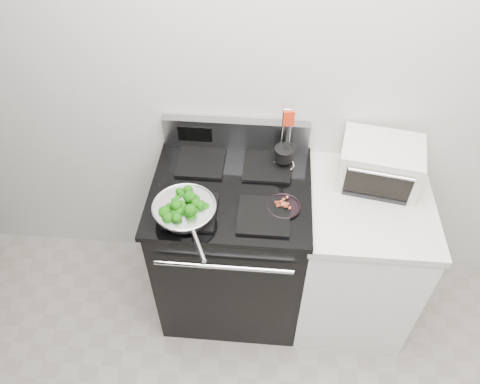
# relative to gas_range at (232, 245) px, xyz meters

# --- Properties ---
(back_wall) EXTENTS (4.00, 0.02, 2.70)m
(back_wall) POSITION_rel_gas_range_xyz_m (0.30, 0.34, 0.86)
(back_wall) COLOR beige
(back_wall) RESTS_ON ground
(gas_range) EXTENTS (0.79, 0.69, 1.13)m
(gas_range) POSITION_rel_gas_range_xyz_m (0.00, 0.00, 0.00)
(gas_range) COLOR black
(gas_range) RESTS_ON floor
(counter) EXTENTS (0.62, 0.68, 0.92)m
(counter) POSITION_rel_gas_range_xyz_m (0.68, -0.00, -0.03)
(counter) COLOR white
(counter) RESTS_ON floor
(skillet) EXTENTS (0.30, 0.44, 0.06)m
(skillet) POSITION_rel_gas_range_xyz_m (-0.19, -0.21, 0.51)
(skillet) COLOR silver
(skillet) RESTS_ON gas_range
(broccoli_pile) EXTENTS (0.23, 0.23, 0.08)m
(broccoli_pile) POSITION_rel_gas_range_xyz_m (-0.19, -0.21, 0.53)
(broccoli_pile) COLOR #083204
(broccoli_pile) RESTS_ON skillet
(bacon_plate) EXTENTS (0.16, 0.16, 0.04)m
(bacon_plate) POSITION_rel_gas_range_xyz_m (0.26, -0.11, 0.48)
(bacon_plate) COLOR black
(bacon_plate) RESTS_ON gas_range
(utensil_holder) EXTENTS (0.11, 0.11, 0.35)m
(utensil_holder) POSITION_rel_gas_range_xyz_m (0.25, 0.18, 0.53)
(utensil_holder) COLOR silver
(utensil_holder) RESTS_ON gas_range
(toaster_oven) EXTENTS (0.43, 0.35, 0.22)m
(toaster_oven) POSITION_rel_gas_range_xyz_m (0.72, 0.15, 0.54)
(toaster_oven) COLOR beige
(toaster_oven) RESTS_ON counter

